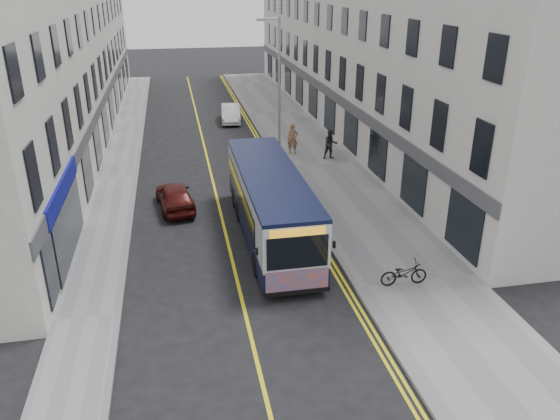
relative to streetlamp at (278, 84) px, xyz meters
name	(u,v)px	position (x,y,z in m)	size (l,w,h in m)	color
ground	(238,284)	(-4.17, -14.00, -4.38)	(140.00, 140.00, 0.00)	black
pavement_east	(320,165)	(2.08, -2.00, -4.32)	(4.50, 64.00, 0.12)	gray
pavement_west	(117,178)	(-9.17, -2.00, -4.32)	(2.00, 64.00, 0.12)	gray
kerb_east	(282,168)	(-0.17, -2.00, -4.32)	(0.18, 64.00, 0.13)	slate
kerb_west	(136,177)	(-8.17, -2.00, -4.32)	(0.18, 64.00, 0.13)	slate
road_centre_line	(211,173)	(-4.17, -2.00, -4.38)	(0.12, 64.00, 0.01)	yellow
road_dbl_yellow_inner	(274,169)	(-0.62, -2.00, -4.38)	(0.10, 64.00, 0.01)	yellow
road_dbl_yellow_outer	(278,169)	(-0.42, -2.00, -4.38)	(0.10, 64.00, 0.01)	yellow
terrace_east	(363,31)	(7.33, 7.00, 2.12)	(6.00, 46.00, 13.00)	silver
terrace_west	(50,37)	(-13.17, 7.00, 2.12)	(6.00, 46.00, 13.00)	silver
streetlamp	(278,84)	(0.00, 0.00, 0.00)	(1.32, 0.18, 8.00)	#9A9CA2
city_bus	(270,202)	(-2.38, -10.53, -2.80)	(2.33, 9.96, 2.89)	black
bicycle	(404,273)	(1.45, -15.34, -3.82)	(0.58, 1.67, 0.88)	black
pedestrian_near	(293,139)	(0.97, 0.35, -3.37)	(0.65, 0.43, 1.79)	brown
pedestrian_far	(331,144)	(2.91, -1.09, -3.40)	(0.84, 0.65, 1.73)	black
car_white	(231,113)	(-1.77, 9.35, -3.75)	(1.34, 3.84, 1.27)	silver
car_maroon	(175,196)	(-6.17, -6.69, -3.75)	(1.50, 3.72, 1.27)	#430D0B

